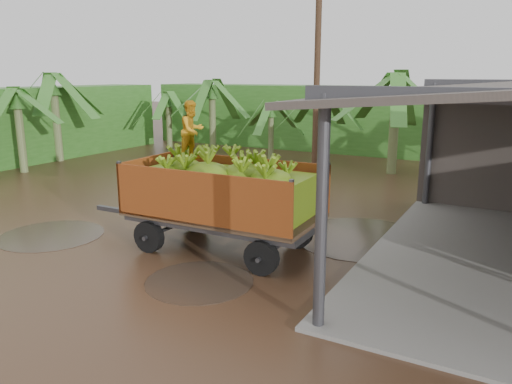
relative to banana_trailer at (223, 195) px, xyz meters
The scene contains 7 objects.
ground 2.52m from the banana_trailer, 146.40° to the left, with size 100.00×100.00×0.00m, color black.
hedge_north 17.56m from the banana_trailer, 102.28° to the left, with size 22.00×3.00×3.60m, color #2D661E.
hedge_west 16.56m from the banana_trailer, 161.87° to the left, with size 3.00×18.00×3.60m, color #2D661E.
banana_trailer is the anchor object (origin of this frame).
man_blue 2.75m from the banana_trailer, 100.79° to the left, with size 0.72×0.47×1.97m, color #6690BB.
utility_pole 9.07m from the banana_trailer, 97.43° to the left, with size 1.20×0.24×8.24m.
banana_plants 10.67m from the banana_trailer, 129.63° to the left, with size 24.80×20.14×4.44m.
Camera 1 is at (8.16, -11.07, 4.30)m, focal length 35.00 mm.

